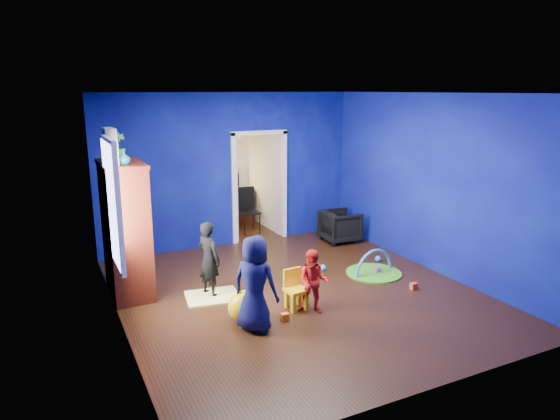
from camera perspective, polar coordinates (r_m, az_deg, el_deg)
name	(u,v)px	position (r m, az deg, el deg)	size (l,w,h in m)	color
floor	(297,293)	(7.51, 1.95, -9.49)	(5.00, 5.50, 0.01)	black
ceiling	(299,93)	(6.91, 2.15, 13.22)	(5.00, 5.50, 0.01)	white
wall_back	(230,170)	(9.54, -5.73, 4.53)	(5.00, 0.02, 2.90)	#0A096F
wall_front	(435,254)	(4.90, 17.33, -4.82)	(5.00, 0.02, 2.90)	#0A096F
wall_left	(114,217)	(6.33, -18.40, -0.79)	(0.02, 5.50, 2.90)	#0A096F
wall_right	(433,184)	(8.51, 17.10, 2.89)	(0.02, 5.50, 2.90)	#0A096F
alcove	(243,172)	(10.59, -4.31, 4.37)	(1.00, 1.75, 2.50)	silver
armchair	(340,226)	(9.95, 6.89, -1.84)	(0.66, 0.68, 0.62)	black
child_black	(209,259)	(7.32, -8.12, -5.57)	(0.41, 0.27, 1.12)	black
child_navy	(255,284)	(6.24, -2.88, -8.40)	(0.60, 0.39, 1.22)	#0F1939
toddler_red	(313,282)	(6.76, 3.83, -8.19)	(0.43, 0.33, 0.88)	red
vase	(124,158)	(7.05, -17.44, 5.70)	(0.18, 0.18, 0.18)	#0D5F6D
potted_plant	(117,146)	(7.55, -18.11, 6.93)	(0.22, 0.22, 0.39)	green
tv_armoire	(126,229)	(7.55, -17.21, -2.11)	(0.58, 1.14, 1.96)	#3E0F0A
crt_tv	(128,226)	(7.55, -16.94, -1.78)	(0.46, 0.70, 0.54)	silver
yellow_blanket	(212,297)	(7.42, -7.74, -9.78)	(0.75, 0.60, 0.03)	#F2E07A
hopper_ball	(244,307)	(6.59, -4.11, -10.94)	(0.42, 0.42, 0.42)	yellow
kid_chair	(296,292)	(6.93, 1.89, -9.31)	(0.28, 0.28, 0.50)	yellow
play_mat	(374,273)	(8.40, 10.66, -7.08)	(0.90, 0.90, 0.02)	green
toy_arch	(374,272)	(8.40, 10.67, -7.03)	(0.81, 0.81, 0.05)	#3F8CD8
window_left	(111,203)	(6.64, -18.76, 0.74)	(0.03, 0.95, 1.55)	white
curtain	(116,216)	(7.26, -18.26, -0.61)	(0.14, 0.42, 2.40)	slate
doorway	(259,188)	(9.83, -2.40, 2.49)	(1.16, 0.10, 2.10)	white
study_desk	(233,206)	(11.35, -5.42, 0.46)	(0.88, 0.44, 0.75)	#3D140A
desk_monitor	(230,180)	(11.34, -5.70, 3.41)	(0.40, 0.05, 0.32)	black
desk_lamp	(219,182)	(11.20, -6.93, 3.14)	(0.14, 0.14, 0.14)	#FFD88C
folding_chair	(249,211)	(10.46, -3.57, -0.16)	(0.40, 0.40, 0.92)	black
book_shelf	(229,133)	(11.19, -5.81, 8.80)	(0.88, 0.24, 0.04)	white
toy_0	(414,286)	(7.90, 15.03, -8.40)	(0.10, 0.08, 0.10)	red
toy_1	(378,259)	(8.96, 11.14, -5.47)	(0.11, 0.11, 0.11)	blue
toy_2	(285,317)	(6.67, 0.56, -12.12)	(0.10, 0.08, 0.10)	#E05A0B
toy_3	(319,275)	(8.08, 4.49, -7.39)	(0.11, 0.11, 0.11)	green
toy_4	(378,270)	(8.41, 11.10, -6.79)	(0.10, 0.08, 0.10)	#BB46B5
toy_5	(323,268)	(8.40, 4.91, -6.57)	(0.11, 0.11, 0.11)	#2992EC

